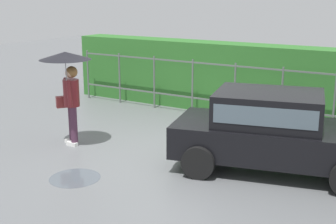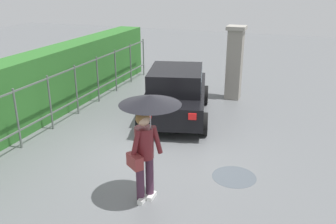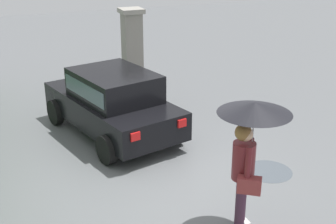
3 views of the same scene
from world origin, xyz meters
name	(u,v)px [view 1 (image 1 of 3)]	position (x,y,z in m)	size (l,w,h in m)	color
ground_plane	(161,152)	(0.00, 0.00, 0.00)	(40.00, 40.00, 0.00)	slate
car	(272,128)	(2.26, 0.27, 0.80)	(3.99, 2.55, 1.48)	black
pedestrian	(68,76)	(-1.93, -0.62, 1.53)	(1.08, 1.08, 2.05)	#47283D
fence_section	(258,91)	(0.89, 3.13, 0.83)	(11.21, 0.05, 1.50)	#59605B
hedge_row	(269,82)	(0.89, 3.91, 0.95)	(12.16, 0.90, 1.90)	#2D6B28
puddle_near	(75,178)	(-0.58, -1.98, 0.00)	(0.92, 0.92, 0.00)	#4C545B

